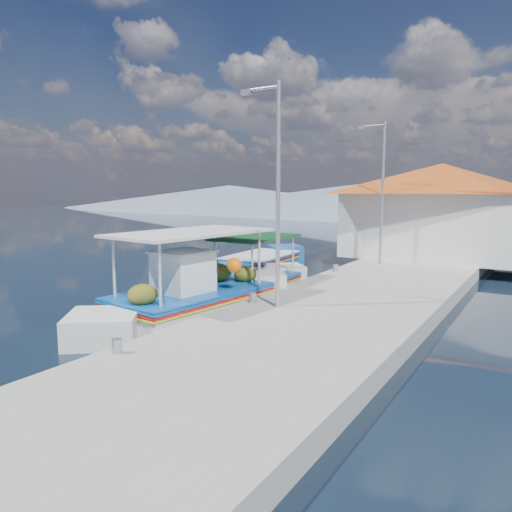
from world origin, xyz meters
The scene contains 9 objects.
ground centered at (0.00, 0.00, 0.00)m, with size 160.00×160.00×0.00m, color black.
quay centered at (5.90, 6.00, 0.25)m, with size 5.00×44.00×0.50m, color #A29E97.
bollards centered at (3.80, 5.25, 0.65)m, with size 0.20×17.20×0.30m.
main_caique centered at (2.10, 1.44, 0.54)m, with size 3.08×8.40×2.79m.
caique_green_canopy centered at (2.19, 4.82, 0.34)m, with size 1.90×6.19×2.31m.
caique_blue_hull centered at (-0.07, 8.84, 0.34)m, with size 2.34×7.03×1.25m.
harbor_building centered at (6.20, 15.00, 2.78)m, with size 10.49×10.49×4.40m.
lamp_post_near centered at (4.51, 2.00, 3.85)m, with size 1.21×0.14×6.00m.
lamp_post_far centered at (4.51, 11.00, 3.85)m, with size 1.21×0.14×6.00m.
Camera 1 is at (10.98, -9.32, 3.74)m, focal length 33.89 mm.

